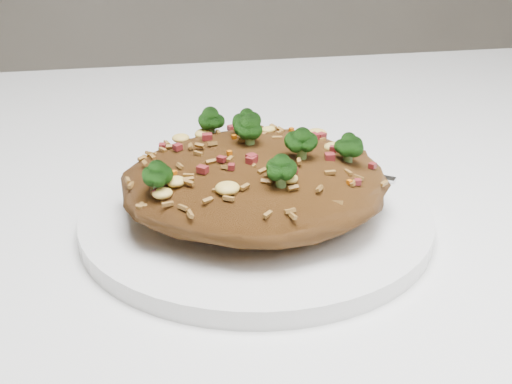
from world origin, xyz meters
TOP-DOWN VIEW (x-y plane):
  - dining_table at (0.00, 0.00)m, footprint 1.20×0.80m
  - plate at (-0.00, -0.07)m, footprint 0.26×0.26m
  - fried_rice at (-0.00, -0.07)m, footprint 0.20×0.18m
  - fork at (0.06, 0.00)m, footprint 0.14×0.11m

SIDE VIEW (x-z plane):
  - dining_table at x=0.00m, z-range 0.28..1.03m
  - plate at x=0.00m, z-range 0.75..0.76m
  - fork at x=0.06m, z-range 0.76..0.77m
  - fried_rice at x=0.00m, z-range 0.76..0.83m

